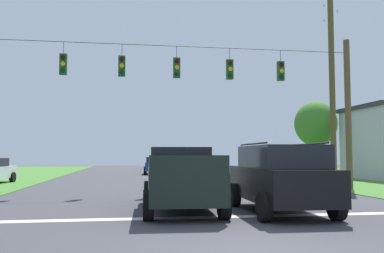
{
  "coord_description": "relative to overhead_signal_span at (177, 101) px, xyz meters",
  "views": [
    {
      "loc": [
        -2.16,
        -7.4,
        1.71
      ],
      "look_at": [
        0.64,
        11.36,
        3.01
      ],
      "focal_mm": 38.61,
      "sensor_mm": 36.0,
      "label": 1
    }
  ],
  "objects": [
    {
      "name": "ground_plane",
      "position": [
        0.01,
        -11.7,
        -4.23
      ],
      "size": [
        120.0,
        120.0,
        0.0
      ],
      "primitive_type": "plane",
      "color": "#3D3D42"
    },
    {
      "name": "stop_bar_stripe",
      "position": [
        0.01,
        -7.85,
        -4.22
      ],
      "size": [
        14.18,
        0.45,
        0.01
      ],
      "primitive_type": "cube",
      "color": "white",
      "rests_on": "ground"
    },
    {
      "name": "lane_dash_0",
      "position": [
        0.01,
        -1.85,
        -4.22
      ],
      "size": [
        2.5,
        0.15,
        0.01
      ],
      "primitive_type": "cube",
      "rotation": [
        0.0,
        0.0,
        1.57
      ],
      "color": "white",
      "rests_on": "ground"
    },
    {
      "name": "lane_dash_1",
      "position": [
        0.01,
        6.0,
        -4.22
      ],
      "size": [
        2.5,
        0.15,
        0.01
      ],
      "primitive_type": "cube",
      "rotation": [
        0.0,
        0.0,
        1.57
      ],
      "color": "white",
      "rests_on": "ground"
    },
    {
      "name": "lane_dash_2",
      "position": [
        0.01,
        12.7,
        -4.22
      ],
      "size": [
        2.5,
        0.15,
        0.01
      ],
      "primitive_type": "cube",
      "rotation": [
        0.0,
        0.0,
        1.57
      ],
      "color": "white",
      "rests_on": "ground"
    },
    {
      "name": "overhead_signal_span",
      "position": [
        0.0,
        0.0,
        0.0
      ],
      "size": [
        17.45,
        0.31,
        7.5
      ],
      "color": "brown",
      "rests_on": "ground"
    },
    {
      "name": "pickup_truck",
      "position": [
        -0.6,
        -6.32,
        -3.26
      ],
      "size": [
        2.46,
        5.48,
        1.95
      ],
      "color": "black",
      "rests_on": "ground"
    },
    {
      "name": "suv_black",
      "position": [
        2.25,
        -7.3,
        -3.16
      ],
      "size": [
        2.29,
        4.84,
        2.05
      ],
      "color": "black",
      "rests_on": "ground"
    },
    {
      "name": "distant_car_oncoming",
      "position": [
        0.07,
        17.76,
        -3.44
      ],
      "size": [
        2.19,
        4.38,
        1.52
      ],
      "color": "navy",
      "rests_on": "ground"
    },
    {
      "name": "utility_pole_mid_right",
      "position": [
        9.23,
        2.81,
        1.46
      ],
      "size": [
        0.33,
        1.68,
        11.47
      ],
      "color": "brown",
      "rests_on": "ground"
    },
    {
      "name": "tree_roadside_far_right",
      "position": [
        12.45,
        11.85,
        -0.07
      ],
      "size": [
        3.36,
        3.36,
        5.97
      ],
      "color": "brown",
      "rests_on": "ground"
    }
  ]
}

